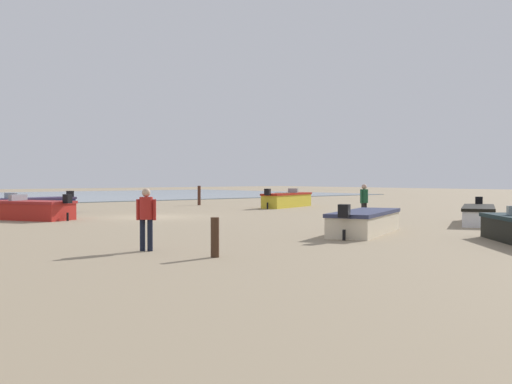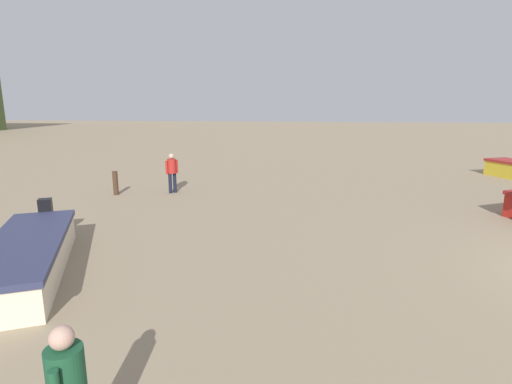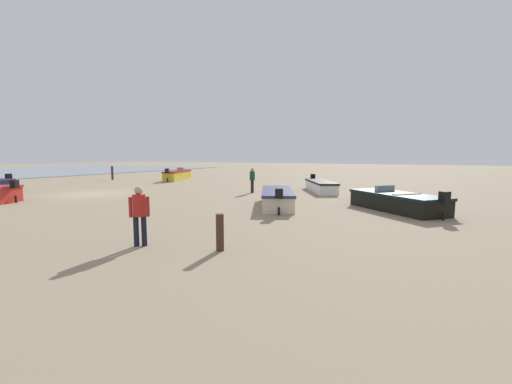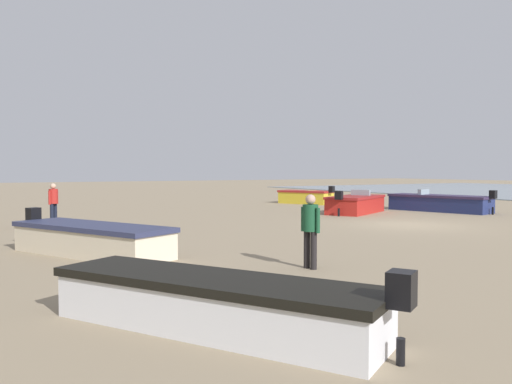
# 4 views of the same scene
# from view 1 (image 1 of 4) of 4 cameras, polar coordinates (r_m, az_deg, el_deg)

# --- Properties ---
(ground_plane) EXTENTS (160.00, 160.00, 0.00)m
(ground_plane) POSITION_cam_1_polar(r_m,az_deg,el_deg) (29.96, -9.53, -2.31)
(ground_plane) COLOR gray
(boat_red_0) EXTENTS (3.37, 4.32, 1.18)m
(boat_red_0) POSITION_cam_1_polar(r_m,az_deg,el_deg) (29.48, -20.29, -1.58)
(boat_red_0) COLOR #B2221B
(boat_red_0) RESTS_ON ground
(boat_cream_2) EXTENTS (4.87, 3.34, 1.09)m
(boat_cream_2) POSITION_cam_1_polar(r_m,az_deg,el_deg) (21.06, 10.09, -2.77)
(boat_cream_2) COLOR beige
(boat_cream_2) RESTS_ON ground
(boat_yellow_3) EXTENTS (5.36, 3.01, 1.24)m
(boat_yellow_3) POSITION_cam_1_polar(r_m,az_deg,el_deg) (39.46, 2.91, -0.74)
(boat_yellow_3) COLOR gold
(boat_yellow_3) RESTS_ON ground
(boat_white_5) EXTENTS (4.75, 3.45, 1.04)m
(boat_white_5) POSITION_cam_1_polar(r_m,az_deg,el_deg) (26.92, 20.00, -1.99)
(boat_white_5) COLOR white
(boat_white_5) RESTS_ON ground
(boat_navy_6) EXTENTS (5.50, 2.72, 1.17)m
(boat_navy_6) POSITION_cam_1_polar(r_m,az_deg,el_deg) (34.12, -20.57, -1.20)
(boat_navy_6) COLOR navy
(boat_navy_6) RESTS_ON ground
(mooring_post_near_water) EXTENTS (0.22, 0.22, 1.35)m
(mooring_post_near_water) POSITION_cam_1_polar(r_m,az_deg,el_deg) (42.50, -5.32, -0.32)
(mooring_post_near_water) COLOR #4B2A20
(mooring_post_near_water) RESTS_ON ground
(mooring_post_mid_beach) EXTENTS (0.20, 0.20, 0.95)m
(mooring_post_mid_beach) POSITION_cam_1_polar(r_m,az_deg,el_deg) (14.63, -3.84, -4.23)
(mooring_post_mid_beach) COLOR #422B1E
(mooring_post_mid_beach) RESTS_ON ground
(beach_walker_foreground) EXTENTS (0.54, 0.40, 1.62)m
(beach_walker_foreground) POSITION_cam_1_polar(r_m,az_deg,el_deg) (26.69, 10.03, -0.71)
(beach_walker_foreground) COLOR black
(beach_walker_foreground) RESTS_ON ground
(beach_walker_distant) EXTENTS (0.48, 0.48, 1.62)m
(beach_walker_distant) POSITION_cam_1_polar(r_m,az_deg,el_deg) (16.05, -10.18, -2.05)
(beach_walker_distant) COLOR black
(beach_walker_distant) RESTS_ON ground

